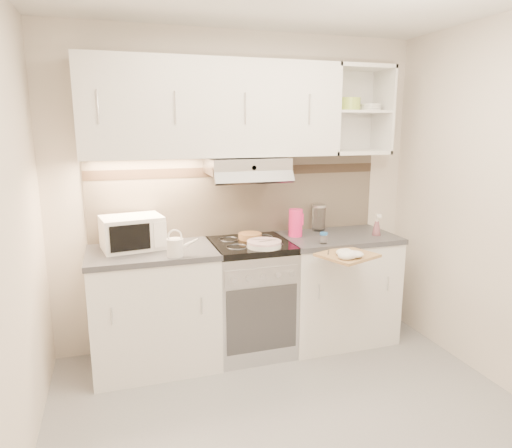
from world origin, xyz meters
name	(u,v)px	position (x,y,z in m)	size (l,w,h in m)	color
ground	(305,434)	(0.00, 0.00, 0.00)	(3.00, 3.00, 0.00)	gray
room_shell	(287,152)	(0.00, 0.37, 1.63)	(3.04, 2.84, 2.52)	beige
base_cabinet_left	(155,310)	(-0.75, 1.10, 0.43)	(0.90, 0.60, 0.86)	white
worktop_left	(152,252)	(-0.75, 1.10, 0.88)	(0.92, 0.62, 0.04)	#47474C
base_cabinet_right	(336,289)	(0.75, 1.10, 0.43)	(0.90, 0.60, 0.86)	white
worktop_right	(338,237)	(0.75, 1.10, 0.88)	(0.92, 0.62, 0.04)	#47474C
electric_range	(251,297)	(0.00, 1.10, 0.45)	(0.60, 0.60, 0.90)	#B7B7BC
microwave	(132,233)	(-0.88, 1.17, 1.02)	(0.47, 0.38, 0.24)	white
watering_can	(176,246)	(-0.60, 0.88, 0.97)	(0.22, 0.11, 0.19)	silver
plate_stack	(264,244)	(0.05, 0.92, 0.92)	(0.26, 0.26, 0.05)	silver
bread_loaf	(250,236)	(0.02, 1.19, 0.92)	(0.18, 0.18, 0.05)	tan
pink_pitcher	(296,223)	(0.40, 1.17, 1.01)	(0.12, 0.11, 0.22)	#FF2372
glass_jar	(319,218)	(0.67, 1.30, 1.01)	(0.12, 0.12, 0.22)	white
spice_jar	(324,238)	(0.52, 0.88, 0.94)	(0.06, 0.06, 0.09)	silver
spray_bottle	(377,226)	(1.05, 1.00, 0.97)	(0.07, 0.07, 0.19)	pink
cutting_board	(347,255)	(0.58, 0.63, 0.87)	(0.37, 0.33, 0.02)	#A96F55
dish_towel	(347,252)	(0.55, 0.58, 0.91)	(0.23, 0.19, 0.06)	white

